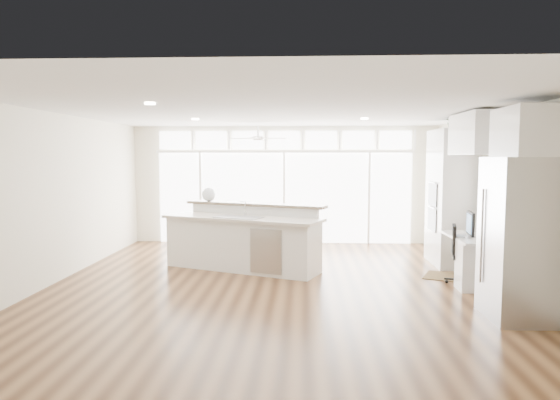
{
  "coord_description": "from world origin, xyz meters",
  "views": [
    {
      "loc": [
        0.44,
        -7.53,
        2.01
      ],
      "look_at": [
        0.06,
        0.6,
        1.29
      ],
      "focal_mm": 32.0,
      "sensor_mm": 36.0,
      "label": 1
    }
  ],
  "objects": [
    {
      "name": "floor",
      "position": [
        0.0,
        0.0,
        -0.01
      ],
      "size": [
        7.0,
        8.0,
        0.02
      ],
      "primitive_type": "cube",
      "color": "#432714",
      "rests_on": "ground"
    },
    {
      "name": "ceiling",
      "position": [
        0.0,
        0.0,
        2.7
      ],
      "size": [
        7.0,
        8.0,
        0.02
      ],
      "primitive_type": "cube",
      "color": "silver",
      "rests_on": "wall_back"
    },
    {
      "name": "wall_back",
      "position": [
        0.0,
        4.0,
        1.35
      ],
      "size": [
        7.0,
        0.04,
        2.7
      ],
      "primitive_type": "cube",
      "color": "silver",
      "rests_on": "floor"
    },
    {
      "name": "wall_front",
      "position": [
        0.0,
        -4.0,
        1.35
      ],
      "size": [
        7.0,
        0.04,
        2.7
      ],
      "primitive_type": "cube",
      "color": "silver",
      "rests_on": "floor"
    },
    {
      "name": "wall_left",
      "position": [
        -3.5,
        0.0,
        1.35
      ],
      "size": [
        0.04,
        8.0,
        2.7
      ],
      "primitive_type": "cube",
      "color": "silver",
      "rests_on": "floor"
    },
    {
      "name": "wall_right",
      "position": [
        3.5,
        0.0,
        1.35
      ],
      "size": [
        0.04,
        8.0,
        2.7
      ],
      "primitive_type": "cube",
      "color": "silver",
      "rests_on": "floor"
    },
    {
      "name": "glass_wall",
      "position": [
        0.0,
        3.94,
        1.05
      ],
      "size": [
        5.8,
        0.06,
        2.08
      ],
      "primitive_type": "cube",
      "color": "white",
      "rests_on": "wall_back"
    },
    {
      "name": "transom_row",
      "position": [
        0.0,
        3.94,
        2.38
      ],
      "size": [
        5.9,
        0.06,
        0.4
      ],
      "primitive_type": "cube",
      "color": "white",
      "rests_on": "wall_back"
    },
    {
      "name": "desk_window",
      "position": [
        3.46,
        0.3,
        1.55
      ],
      "size": [
        0.04,
        0.85,
        0.85
      ],
      "primitive_type": "cube",
      "color": "white",
      "rests_on": "wall_right"
    },
    {
      "name": "ceiling_fan",
      "position": [
        -0.5,
        2.8,
        2.48
      ],
      "size": [
        1.16,
        1.16,
        0.32
      ],
      "primitive_type": "cube",
      "color": "white",
      "rests_on": "ceiling"
    },
    {
      "name": "recessed_lights",
      "position": [
        0.0,
        0.2,
        2.68
      ],
      "size": [
        3.4,
        3.0,
        0.02
      ],
      "primitive_type": "cube",
      "color": "white",
      "rests_on": "ceiling"
    },
    {
      "name": "oven_cabinet",
      "position": [
        3.17,
        1.8,
        1.25
      ],
      "size": [
        0.64,
        1.2,
        2.5
      ],
      "primitive_type": "cube",
      "color": "white",
      "rests_on": "floor"
    },
    {
      "name": "desk_nook",
      "position": [
        3.13,
        0.3,
        0.38
      ],
      "size": [
        0.72,
        1.3,
        0.76
      ],
      "primitive_type": "cube",
      "color": "white",
      "rests_on": "floor"
    },
    {
      "name": "upper_cabinets",
      "position": [
        3.17,
        0.3,
        2.35
      ],
      "size": [
        0.64,
        1.3,
        0.64
      ],
      "primitive_type": "cube",
      "color": "white",
      "rests_on": "wall_right"
    },
    {
      "name": "refrigerator",
      "position": [
        3.11,
        -1.35,
        1.0
      ],
      "size": [
        0.76,
        0.9,
        2.0
      ],
      "primitive_type": "cube",
      "color": "#A7A7AC",
      "rests_on": "floor"
    },
    {
      "name": "fridge_cabinet",
      "position": [
        3.17,
        -1.35,
        2.3
      ],
      "size": [
        0.64,
        0.9,
        0.6
      ],
      "primitive_type": "cube",
      "color": "white",
      "rests_on": "wall_right"
    },
    {
      "name": "framed_photos",
      "position": [
        3.46,
        0.92,
        1.4
      ],
      "size": [
        0.06,
        0.22,
        0.8
      ],
      "primitive_type": "cube",
      "color": "black",
      "rests_on": "wall_right"
    },
    {
      "name": "kitchen_island",
      "position": [
        -0.64,
        1.19,
        0.57
      ],
      "size": [
        3.09,
        2.1,
        1.15
      ],
      "primitive_type": "cube",
      "rotation": [
        0.0,
        0.0,
        -0.39
      ],
      "color": "white",
      "rests_on": "floor"
    },
    {
      "name": "rug",
      "position": [
        2.94,
        0.72,
        0.01
      ],
      "size": [
        1.08,
        0.95,
        0.01
      ],
      "primitive_type": "cube",
      "rotation": [
        0.0,
        0.0,
        -0.41
      ],
      "color": "#352411",
      "rests_on": "floor"
    },
    {
      "name": "office_chair",
      "position": [
        3.01,
        0.26,
        0.46
      ],
      "size": [
        0.58,
        0.55,
        0.93
      ],
      "primitive_type": "cube",
      "rotation": [
        0.0,
        0.0,
        -0.25
      ],
      "color": "black",
      "rests_on": "floor"
    },
    {
      "name": "fishbowl",
      "position": [
        -1.37,
        1.92,
        1.28
      ],
      "size": [
        0.32,
        0.32,
        0.27
      ],
      "primitive_type": "sphere",
      "rotation": [
        0.0,
        0.0,
        -0.21
      ],
      "color": "white",
      "rests_on": "kitchen_island"
    },
    {
      "name": "monitor",
      "position": [
        3.05,
        0.3,
        0.96
      ],
      "size": [
        0.15,
        0.49,
        0.41
      ],
      "primitive_type": "cube",
      "rotation": [
        0.0,
        0.0,
        -0.15
      ],
      "color": "black",
      "rests_on": "desk_nook"
    },
    {
      "name": "keyboard",
      "position": [
        2.88,
        0.3,
        0.77
      ],
      "size": [
        0.13,
        0.3,
        0.01
      ],
      "primitive_type": "cube",
      "rotation": [
        0.0,
        0.0,
        -0.06
      ],
      "color": "silver",
      "rests_on": "desk_nook"
    },
    {
      "name": "potted_plant",
      "position": [
        3.17,
        1.8,
        2.62
      ],
      "size": [
        0.3,
        0.32,
        0.23
      ],
      "primitive_type": "imported",
      "rotation": [
        0.0,
        0.0,
        -0.12
      ],
      "color": "#255323",
      "rests_on": "oven_cabinet"
    }
  ]
}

